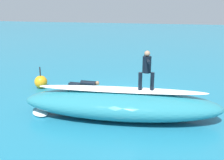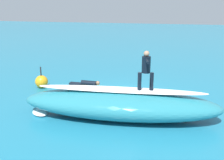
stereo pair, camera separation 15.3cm
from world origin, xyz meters
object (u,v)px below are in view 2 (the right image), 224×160
at_px(surfboard_paddling, 89,87).
at_px(surfer_paddling, 87,83).
at_px(surfboard_riding, 145,91).
at_px(buoy_marker, 42,82).
at_px(surfer_riding, 146,68).

relative_size(surfboard_paddling, surfer_paddling, 1.11).
bearing_deg(surfboard_riding, buoy_marker, -36.18).
relative_size(surfboard_riding, buoy_marker, 1.73).
xyz_separation_m(surfer_paddling, buoy_marker, (2.40, 0.84, 0.15)).
distance_m(surfer_riding, buoy_marker, 7.08).
height_order(surfboard_riding, surfer_riding, surfer_riding).
height_order(surfboard_riding, buoy_marker, surfboard_riding).
distance_m(surfboard_riding, buoy_marker, 6.90).
bearing_deg(surfer_riding, surfer_paddling, -55.12).
relative_size(surfer_paddling, buoy_marker, 1.51).
bearing_deg(surfboard_paddling, surfer_riding, -42.66).
relative_size(surfer_riding, surfboard_paddling, 0.77).
relative_size(surfboard_paddling, buoy_marker, 1.67).
bearing_deg(surfboard_riding, surfboard_paddling, -56.15).
xyz_separation_m(surfboard_paddling, surfer_paddling, (0.14, 0.00, 0.18)).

